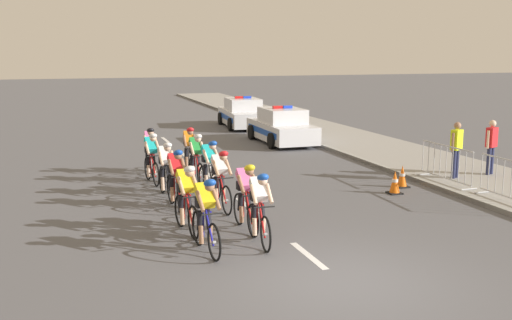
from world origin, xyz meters
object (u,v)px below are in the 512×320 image
(police_car_nearest, at_px, (282,127))
(cyclist_tenth, at_px, (196,158))
(cyclist_third, at_px, (186,198))
(cyclist_eleventh, at_px, (150,150))
(traffic_cone_near, at_px, (402,177))
(cyclist_seventh, at_px, (166,169))
(cyclist_fifth, at_px, (176,178))
(spectator_middle, at_px, (491,143))
(cyclist_sixth, at_px, (220,179))
(cyclist_twelfth, at_px, (189,150))
(cyclist_lead, at_px, (206,214))
(spectator_closest, at_px, (456,146))
(crowd_barrier_middle, at_px, (446,164))
(cyclist_second, at_px, (259,207))
(cyclist_ninth, at_px, (151,157))
(cyclist_fourth, at_px, (246,196))
(police_car_second, at_px, (243,114))
(crowd_barrier_front, at_px, (511,182))
(traffic_cone_mid, at_px, (395,183))

(police_car_nearest, bearing_deg, cyclist_tenth, -127.62)
(cyclist_third, bearing_deg, police_car_nearest, 60.48)
(cyclist_eleventh, bearing_deg, traffic_cone_near, -31.56)
(cyclist_seventh, relative_size, traffic_cone_near, 2.69)
(cyclist_fifth, distance_m, spectator_middle, 9.85)
(cyclist_third, height_order, police_car_nearest, police_car_nearest)
(cyclist_sixth, relative_size, cyclist_twelfth, 1.00)
(cyclist_eleventh, bearing_deg, cyclist_twelfth, -12.80)
(cyclist_lead, xyz_separation_m, spectator_closest, (8.57, 3.97, 0.30))
(cyclist_sixth, height_order, spectator_closest, spectator_closest)
(cyclist_eleventh, bearing_deg, spectator_middle, -21.05)
(crowd_barrier_middle, xyz_separation_m, spectator_middle, (1.96, 0.52, 0.44))
(cyclist_third, distance_m, cyclist_tenth, 4.82)
(cyclist_second, distance_m, cyclist_eleventh, 7.76)
(cyclist_third, distance_m, cyclist_fifth, 2.09)
(cyclist_sixth, distance_m, crowd_barrier_middle, 6.90)
(cyclist_ninth, bearing_deg, cyclist_fourth, -77.43)
(cyclist_sixth, height_order, traffic_cone_near, cyclist_sixth)
(cyclist_sixth, distance_m, cyclist_tenth, 3.06)
(cyclist_seventh, bearing_deg, cyclist_ninth, 93.26)
(cyclist_lead, distance_m, police_car_second, 19.51)
(cyclist_lead, relative_size, cyclist_second, 1.00)
(cyclist_sixth, xyz_separation_m, crowd_barrier_middle, (6.88, 0.58, -0.14))
(cyclist_fifth, distance_m, cyclist_seventh, 1.25)
(cyclist_fourth, height_order, spectator_closest, spectator_closest)
(cyclist_third, xyz_separation_m, crowd_barrier_front, (8.13, -0.37, -0.14))
(crowd_barrier_middle, relative_size, traffic_cone_near, 3.63)
(cyclist_lead, xyz_separation_m, traffic_cone_mid, (6.06, 3.19, -0.48))
(cyclist_seventh, height_order, police_car_second, police_car_second)
(cyclist_third, bearing_deg, cyclist_seventh, 87.56)
(cyclist_second, bearing_deg, cyclist_twelfth, 88.83)
(cyclist_fourth, xyz_separation_m, cyclist_eleventh, (-1.06, 6.71, 0.00))
(traffic_cone_near, bearing_deg, cyclist_fifth, -177.04)
(cyclist_lead, bearing_deg, spectator_closest, 24.86)
(cyclist_tenth, height_order, crowd_barrier_front, cyclist_tenth)
(cyclist_twelfth, bearing_deg, traffic_cone_near, -34.98)
(cyclist_sixth, bearing_deg, cyclist_tenth, 88.38)
(cyclist_sixth, height_order, cyclist_seventh, same)
(cyclist_lead, distance_m, cyclist_third, 1.40)
(cyclist_third, distance_m, cyclist_ninth, 5.19)
(cyclist_second, height_order, traffic_cone_near, cyclist_second)
(cyclist_ninth, distance_m, spectator_closest, 9.01)
(cyclist_sixth, xyz_separation_m, spectator_middle, (8.83, 1.09, 0.30))
(cyclist_fifth, relative_size, police_car_nearest, 0.39)
(cyclist_lead, relative_size, cyclist_seventh, 1.00)
(cyclist_lead, relative_size, cyclist_ninth, 1.00)
(cyclist_fourth, bearing_deg, cyclist_second, -91.19)
(cyclist_lead, xyz_separation_m, cyclist_fourth, (1.16, 1.14, 0.00))
(cyclist_fourth, bearing_deg, spectator_closest, 20.87)
(police_car_nearest, relative_size, traffic_cone_near, 6.91)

